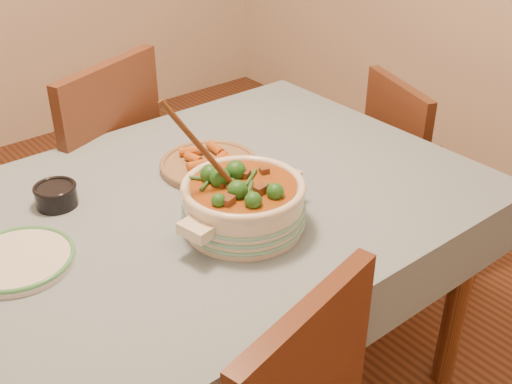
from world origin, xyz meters
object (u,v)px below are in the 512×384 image
Objects in this scene: fried_plate at (209,163)px; chair_right at (413,169)px; dining_table at (181,238)px; stew_casserole at (243,200)px; condiment_bowl at (56,194)px; chair_far at (94,171)px; white_plate at (18,259)px.

fried_plate is 0.40× the size of chair_right.
dining_table is 4.98× the size of fried_plate.
stew_casserole is at bearing 121.66° from chair_right.
stew_casserole is at bearing -110.11° from fried_plate.
condiment_bowl is at bearing 137.14° from dining_table.
chair_far is (-0.12, 0.56, -0.23)m from fried_plate.
dining_table is 0.26m from stew_casserole.
condiment_bowl reaches higher than fried_plate.
chair_far is (0.31, 0.47, -0.24)m from condiment_bowl.
dining_table is at bearing -146.16° from fried_plate.
white_plate is 0.85m from chair_far.
chair_right reaches higher than white_plate.
white_plate is at bearing -133.72° from condiment_bowl.
chair_far is at bearing 83.76° from dining_table.
stew_casserole is at bearing -50.97° from condiment_bowl.
dining_table is 0.43m from white_plate.
stew_casserole is 1.32× the size of white_plate.
dining_table is at bearing -4.69° from white_plate.
stew_casserole is 0.91m from chair_far.
dining_table is 1.11m from chair_right.
dining_table is at bearing 115.20° from stew_casserole.
fried_plate reaches higher than dining_table.
condiment_bowl is 1.38m from chair_right.
stew_casserole is at bearing 69.88° from chair_far.
stew_casserole is 0.51m from condiment_bowl.
condiment_bowl is 0.13× the size of chair_far.
condiment_bowl is at bearing 167.91° from fried_plate.
chair_right is (1.10, 0.06, -0.19)m from dining_table.
fried_plate is (0.43, -0.09, -0.01)m from condiment_bowl.
condiment_bowl is (-0.24, 0.22, 0.13)m from dining_table.
chair_far is at bearing 90.42° from stew_casserole.
chair_right reaches higher than dining_table.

